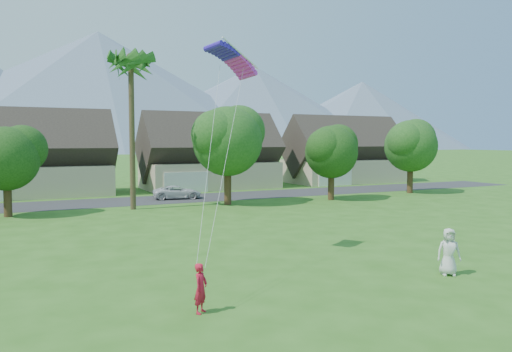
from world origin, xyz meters
TOP-DOWN VIEW (x-y plane):
  - ground at (0.00, 0.00)m, footprint 500.00×500.00m
  - street at (0.00, 34.00)m, footprint 90.00×7.00m
  - kite_flyer at (-5.23, 3.25)m, footprint 0.69×0.68m
  - watcher at (5.42, 3.10)m, footprint 1.12×1.00m
  - parked_car at (3.31, 34.00)m, footprint 4.77×2.73m
  - mountain_ridge at (10.40, 260.00)m, footprint 540.00×240.00m
  - houses_row at (0.49, 42.99)m, footprint 72.75×8.19m
  - tree_row at (-1.14, 27.92)m, footprint 62.27×6.67m
  - fan_palm at (-2.00, 28.50)m, footprint 3.00×3.00m
  - parafoil_kite at (-1.21, 10.05)m, footprint 2.97×1.44m

SIDE VIEW (x-z plane):
  - ground at x=0.00m, z-range 0.00..0.00m
  - street at x=0.00m, z-range 0.00..0.01m
  - parked_car at x=3.31m, z-range 0.00..1.25m
  - kite_flyer at x=-5.23m, z-range 0.00..1.61m
  - watcher at x=5.42m, z-range 0.00..1.93m
  - houses_row at x=0.49m, z-range -0.99..7.87m
  - tree_row at x=-1.14m, z-range 0.66..9.11m
  - parafoil_kite at x=-1.21m, z-range 9.12..9.62m
  - fan_palm at x=-2.00m, z-range 4.90..18.70m
  - mountain_ridge at x=10.40m, z-range -5.93..64.07m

